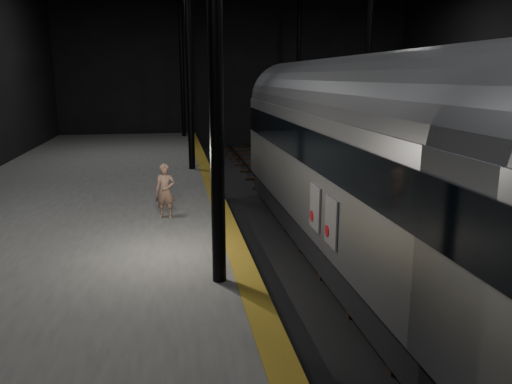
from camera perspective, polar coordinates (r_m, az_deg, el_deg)
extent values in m
plane|color=black|center=(14.53, 9.49, -6.44)|extent=(44.00, 44.00, 0.00)
cube|color=#51514E|center=(13.93, -21.22, -5.88)|extent=(9.00, 43.80, 1.00)
cube|color=olive|center=(13.54, -3.50, -3.28)|extent=(0.50, 43.80, 0.01)
cube|color=#3F3328|center=(14.26, 6.76, -6.00)|extent=(0.08, 43.00, 0.14)
cube|color=#3F3328|center=(14.72, 12.18, -5.60)|extent=(0.08, 43.00, 0.14)
cube|color=black|center=(14.51, 9.50, -6.22)|extent=(2.40, 42.00, 0.12)
cylinder|color=black|center=(9.03, -4.75, 20.59)|extent=(0.26, 0.26, 10.00)
cylinder|color=black|center=(20.97, -7.71, 16.23)|extent=(0.26, 0.26, 10.00)
cylinder|color=black|center=(22.57, 12.75, 15.80)|extent=(0.26, 0.26, 10.00)
cylinder|color=black|center=(32.95, -8.49, 15.02)|extent=(0.26, 0.26, 10.00)
cylinder|color=black|center=(33.99, 4.88, 15.05)|extent=(0.26, 0.26, 10.00)
cube|color=#989B9F|center=(11.60, 13.98, 1.11)|extent=(2.83, 19.48, 2.92)
cube|color=black|center=(12.10, 13.50, -7.41)|extent=(2.58, 19.09, 0.83)
cube|color=black|center=(11.48, 14.17, 4.44)|extent=(2.88, 19.19, 0.88)
cylinder|color=slate|center=(11.39, 14.39, 8.31)|extent=(2.77, 19.29, 2.77)
cube|color=black|center=(18.38, 5.20, -1.20)|extent=(1.75, 2.14, 0.34)
cube|color=silver|center=(10.35, 8.58, -3.42)|extent=(0.04, 0.73, 1.02)
cube|color=silver|center=(11.42, 6.78, -1.79)|extent=(0.04, 0.73, 1.02)
cylinder|color=red|center=(10.57, 8.14, -4.43)|extent=(0.03, 0.25, 0.25)
cylinder|color=red|center=(11.64, 6.41, -2.73)|extent=(0.03, 0.25, 0.25)
imported|color=#A57C65|center=(13.85, -10.34, 0.10)|extent=(0.62, 0.48, 1.50)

